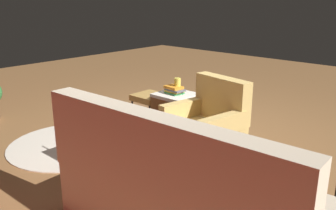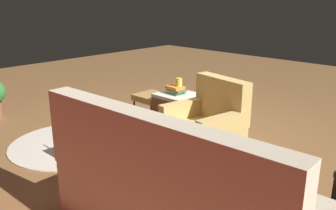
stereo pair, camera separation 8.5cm
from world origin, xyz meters
name	(u,v)px [view 1 (the left image)]	position (x,y,z in m)	size (l,w,h in m)	color
ground	(184,139)	(0.00, 0.00, 0.00)	(12.00, 12.00, 0.00)	olive
couch	(185,197)	(-1.19, 1.42, 0.33)	(1.93, 0.92, 1.00)	beige
armchair	(205,129)	(-0.55, 0.33, 0.36)	(0.77, 0.79, 0.87)	tan
laptop_desk	(113,128)	(0.04, 1.04, 0.42)	(0.56, 0.44, 0.48)	olive
laptop	(109,119)	(0.04, 1.09, 0.53)	(0.32, 0.25, 0.21)	silver
wicker_hamper	(175,112)	(0.30, -0.18, 0.24)	(0.45, 0.45, 0.48)	brown
book_stack_hamper	(174,90)	(0.31, -0.17, 0.53)	(0.27, 0.19, 0.09)	#338C4C
yellow_mug	(178,82)	(0.29, -0.20, 0.62)	(0.08, 0.08, 0.10)	#E5D14C
ottoman	(150,98)	(0.82, -0.24, 0.31)	(0.40, 0.40, 0.36)	#AD8442
circular_rug	(71,144)	(0.86, 1.02, 0.01)	(1.41, 1.41, 0.01)	beige
pet_bowl_steel	(84,102)	(2.13, -0.06, 0.03)	(0.20, 0.20, 0.05)	silver
pet_bowl_teal	(64,99)	(2.50, 0.06, 0.03)	(0.20, 0.20, 0.05)	teal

